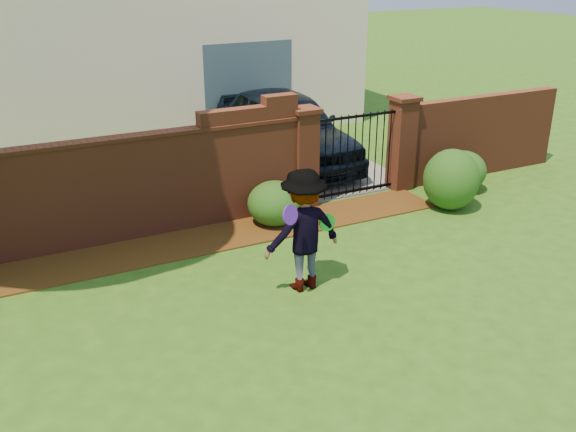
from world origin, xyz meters
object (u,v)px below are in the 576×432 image
frisbee_purple (290,215)px  frisbee_green (327,222)px  car (291,130)px  man (304,231)px

frisbee_purple → frisbee_green: size_ratio=1.07×
car → frisbee_green: car is taller
man → frisbee_green: size_ratio=7.06×
frisbee_purple → frisbee_green: bearing=20.3°
car → frisbee_green: (-2.11, -5.19, 0.16)m
car → man: size_ratio=2.72×
car → frisbee_purple: car is taller
frisbee_green → man: bearing=168.6°
man → frisbee_purple: size_ratio=6.62×
frisbee_purple → frisbee_green: (0.71, 0.26, -0.34)m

